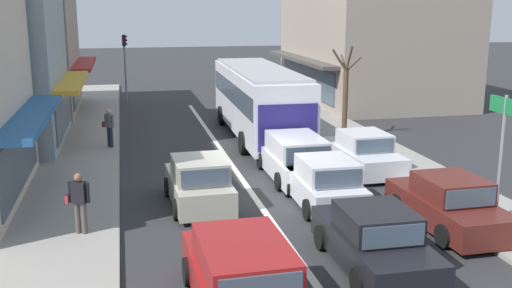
# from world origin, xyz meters

# --- Properties ---
(ground_plane) EXTENTS (140.00, 140.00, 0.00)m
(ground_plane) POSITION_xyz_m (0.00, 0.00, 0.00)
(ground_plane) COLOR #2D2D30
(lane_centre_line) EXTENTS (0.20, 28.00, 0.01)m
(lane_centre_line) POSITION_xyz_m (0.00, 4.00, 0.00)
(lane_centre_line) COLOR silver
(lane_centre_line) RESTS_ON ground
(sidewalk_left) EXTENTS (5.20, 44.00, 0.14)m
(sidewalk_left) POSITION_xyz_m (-6.80, 6.00, 0.07)
(sidewalk_left) COLOR gray
(sidewalk_left) RESTS_ON ground
(kerb_right) EXTENTS (2.80, 44.00, 0.12)m
(kerb_right) POSITION_xyz_m (6.20, 6.00, 0.06)
(kerb_right) COLOR gray
(kerb_right) RESTS_ON ground
(shopfront_far_end) EXTENTS (8.47, 8.33, 7.70)m
(shopfront_far_end) POSITION_xyz_m (-10.18, 17.46, 3.85)
(shopfront_far_end) COLOR gray
(shopfront_far_end) RESTS_ON ground
(building_right_far) EXTENTS (9.40, 12.76, 8.12)m
(building_right_far) POSITION_xyz_m (11.48, 17.75, 4.06)
(building_right_far) COLOR gray
(building_right_far) RESTS_ON ground
(city_bus) EXTENTS (2.92, 10.91, 3.23)m
(city_bus) POSITION_xyz_m (2.07, 8.26, 1.88)
(city_bus) COLOR silver
(city_bus) RESTS_ON ground
(hatchback_queue_gap_filler) EXTENTS (1.85, 3.72, 1.54)m
(hatchback_queue_gap_filler) POSITION_xyz_m (1.87, -1.59, 0.71)
(hatchback_queue_gap_filler) COLOR silver
(hatchback_queue_gap_filler) RESTS_ON ground
(wagon_behind_bus_near) EXTENTS (2.01, 4.54, 1.58)m
(wagon_behind_bus_near) POSITION_xyz_m (-1.83, -7.34, 0.75)
(wagon_behind_bus_near) COLOR maroon
(wagon_behind_bus_near) RESTS_ON ground
(sedan_queue_far_back) EXTENTS (1.93, 4.22, 1.47)m
(sedan_queue_far_back) POSITION_xyz_m (1.57, -5.97, 0.66)
(sedan_queue_far_back) COLOR black
(sedan_queue_far_back) RESTS_ON ground
(hatchback_adjacent_lane_trail) EXTENTS (1.91, 3.75, 1.54)m
(hatchback_adjacent_lane_trail) POSITION_xyz_m (-1.83, -0.71, 0.71)
(hatchback_adjacent_lane_trail) COLOR #B7B29E
(hatchback_adjacent_lane_trail) RESTS_ON ground
(wagon_adjacent_lane_lead) EXTENTS (1.94, 4.50, 1.58)m
(wagon_adjacent_lane_lead) POSITION_xyz_m (1.82, 1.50, 0.75)
(wagon_adjacent_lane_lead) COLOR silver
(wagon_adjacent_lane_lead) RESTS_ON ground
(parked_sedan_kerb_front) EXTENTS (1.96, 4.23, 1.47)m
(parked_sedan_kerb_front) POSITION_xyz_m (4.59, -4.01, 0.66)
(parked_sedan_kerb_front) COLOR #561E19
(parked_sedan_kerb_front) RESTS_ON ground
(parked_sedan_kerb_second) EXTENTS (1.97, 4.24, 1.47)m
(parked_sedan_kerb_second) POSITION_xyz_m (4.57, 1.94, 0.66)
(parked_sedan_kerb_second) COLOR silver
(parked_sedan_kerb_second) RESTS_ON ground
(traffic_light_downstreet) EXTENTS (0.33, 0.24, 4.20)m
(traffic_light_downstreet) POSITION_xyz_m (-3.72, 19.94, 2.85)
(traffic_light_downstreet) COLOR gray
(traffic_light_downstreet) RESTS_ON ground
(directional_road_sign) EXTENTS (0.10, 1.40, 3.60)m
(directional_road_sign) POSITION_xyz_m (6.19, -3.86, 2.68)
(directional_road_sign) COLOR gray
(directional_road_sign) RESTS_ON ground
(street_tree_right) EXTENTS (1.39, 1.38, 4.27)m
(street_tree_right) POSITION_xyz_m (5.84, 7.22, 1.93)
(street_tree_right) COLOR brown
(street_tree_right) RESTS_ON ground
(pedestrian_with_handbag_near) EXTENTS (0.65, 0.40, 1.63)m
(pedestrian_with_handbag_near) POSITION_xyz_m (-5.18, -2.61, 1.07)
(pedestrian_with_handbag_near) COLOR #4C4742
(pedestrian_with_handbag_near) RESTS_ON sidewalk_left
(pedestrian_browsing_midblock) EXTENTS (0.52, 0.59, 1.63)m
(pedestrian_browsing_midblock) POSITION_xyz_m (-4.56, 7.28, 1.07)
(pedestrian_browsing_midblock) COLOR #232838
(pedestrian_browsing_midblock) RESTS_ON sidewalk_left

